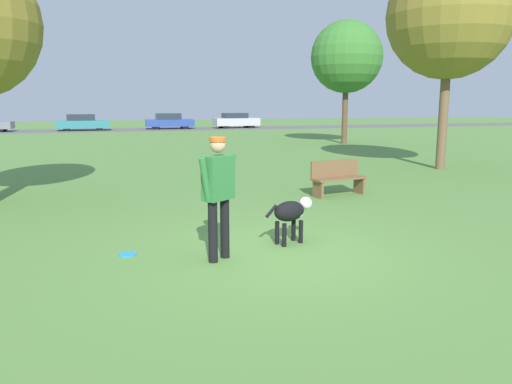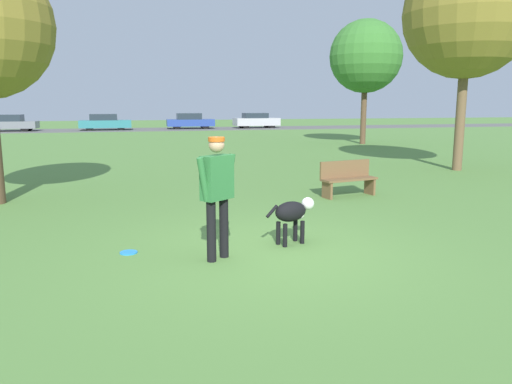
% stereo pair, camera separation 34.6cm
% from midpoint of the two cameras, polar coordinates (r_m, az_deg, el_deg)
% --- Properties ---
extents(ground_plane, '(120.00, 120.00, 0.00)m').
position_cam_midpoint_polar(ground_plane, '(7.42, 0.25, -7.01)').
color(ground_plane, '#56843D').
extents(far_road_strip, '(120.00, 6.00, 0.01)m').
position_cam_midpoint_polar(far_road_strip, '(43.18, -14.55, 6.90)').
color(far_road_strip, '#5B5B59').
rests_on(far_road_strip, ground_plane).
extents(person, '(0.65, 0.52, 1.73)m').
position_cam_midpoint_polar(person, '(6.91, -5.76, 0.54)').
color(person, black).
rests_on(person, ground_plane).
extents(dog, '(0.90, 0.49, 0.71)m').
position_cam_midpoint_polar(dog, '(7.83, 2.82, -2.35)').
color(dog, black).
rests_on(dog, ground_plane).
extents(frisbee, '(0.26, 0.26, 0.02)m').
position_cam_midpoint_polar(frisbee, '(7.61, -15.74, -6.88)').
color(frisbee, '#268CE5').
rests_on(frisbee, ground_plane).
extents(tree_far_right, '(3.83, 3.83, 6.54)m').
position_cam_midpoint_polar(tree_far_right, '(27.94, 9.95, 14.95)').
color(tree_far_right, brown).
rests_on(tree_far_right, ground_plane).
extents(tree_near_right, '(4.00, 4.00, 6.94)m').
position_cam_midpoint_polar(tree_near_right, '(17.96, 20.72, 18.26)').
color(tree_near_right, brown).
rests_on(tree_near_right, ground_plane).
extents(parked_car_teal, '(4.11, 1.74, 1.31)m').
position_cam_midpoint_polar(parked_car_teal, '(43.00, -19.42, 7.49)').
color(parked_car_teal, teal).
rests_on(parked_car_teal, ground_plane).
extents(parked_car_blue, '(4.09, 1.92, 1.34)m').
position_cam_midpoint_polar(parked_car_blue, '(43.82, -10.10, 7.97)').
color(parked_car_blue, '#284293').
rests_on(parked_car_blue, ground_plane).
extents(parked_car_silver, '(4.05, 1.88, 1.33)m').
position_cam_midpoint_polar(parked_car_silver, '(44.77, -2.54, 8.16)').
color(parked_car_silver, '#B7B7BC').
rests_on(parked_car_silver, ground_plane).
extents(park_bench, '(1.45, 0.68, 0.84)m').
position_cam_midpoint_polar(park_bench, '(12.06, 8.51, 1.74)').
color(park_bench, brown).
rests_on(park_bench, ground_plane).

